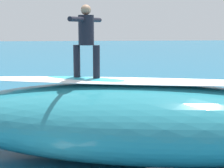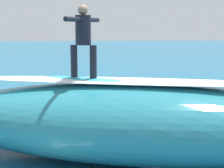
% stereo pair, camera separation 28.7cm
% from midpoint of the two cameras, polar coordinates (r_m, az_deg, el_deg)
% --- Properties ---
extents(ground_plane, '(120.00, 120.00, 0.00)m').
position_cam_midpoint_polar(ground_plane, '(10.60, 2.28, -6.26)').
color(ground_plane, '#196084').
extents(wave_crest, '(8.95, 4.63, 1.67)m').
position_cam_midpoint_polar(wave_crest, '(7.55, 2.72, -6.12)').
color(wave_crest, teal).
rests_on(wave_crest, ground_plane).
extents(wave_foam_lip, '(7.29, 2.64, 0.08)m').
position_cam_midpoint_polar(wave_foam_lip, '(7.37, 2.78, 0.45)').
color(wave_foam_lip, white).
rests_on(wave_foam_lip, wave_crest).
extents(surfboard_riding, '(2.06, 1.42, 0.10)m').
position_cam_midpoint_polar(surfboard_riding, '(7.53, -5.16, 0.68)').
color(surfboard_riding, '#33B2D1').
rests_on(surfboard_riding, wave_crest).
extents(surfer_riding, '(0.74, 1.31, 1.50)m').
position_cam_midpoint_polar(surfer_riding, '(7.45, -5.27, 7.73)').
color(surfer_riding, black).
rests_on(surfer_riding, surfboard_riding).
extents(surfboard_paddling, '(2.25, 1.74, 0.08)m').
position_cam_midpoint_polar(surfboard_paddling, '(12.01, 1.87, -4.21)').
color(surfboard_paddling, silver).
rests_on(surfboard_paddling, ground_plane).
extents(surfer_paddling, '(1.55, 1.14, 0.31)m').
position_cam_midpoint_polar(surfer_paddling, '(12.02, 1.31, -3.32)').
color(surfer_paddling, black).
rests_on(surfer_paddling, surfboard_paddling).
extents(foam_patch_near, '(0.86, 0.83, 0.12)m').
position_cam_midpoint_polar(foam_patch_near, '(7.48, 6.51, -12.56)').
color(foam_patch_near, white).
rests_on(foam_patch_near, ground_plane).
extents(foam_patch_far, '(1.22, 1.23, 0.13)m').
position_cam_midpoint_polar(foam_patch_far, '(9.96, 12.26, -7.11)').
color(foam_patch_far, white).
rests_on(foam_patch_far, ground_plane).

